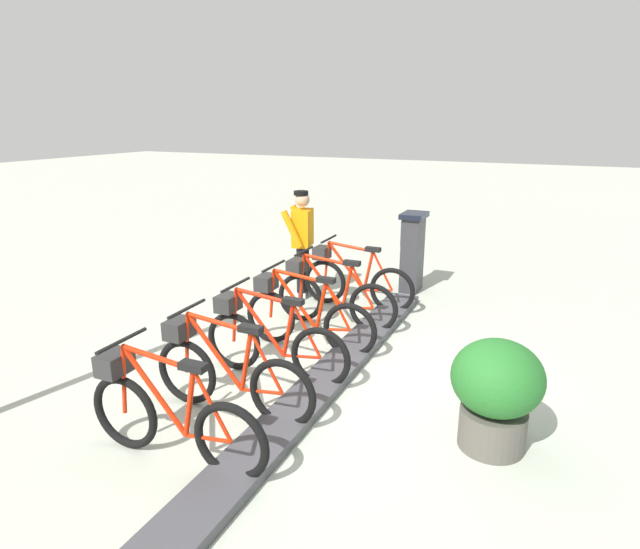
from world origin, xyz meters
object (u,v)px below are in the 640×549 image
bike_docked_1 (331,295)px  bike_docked_5 (167,414)px  bike_docked_2 (303,315)px  bike_docked_0 (353,279)px  bike_docked_4 (225,372)px  bike_docked_3 (269,340)px  worker_near_rack (302,240)px  payment_kiosk (412,251)px  planter_bush (496,389)px

bike_docked_1 → bike_docked_5: (0.00, 3.26, 0.00)m
bike_docked_1 → bike_docked_2: size_ratio=1.00×
bike_docked_0 → bike_docked_5: bearing=90.0°
bike_docked_2 → bike_docked_4: (0.00, 1.63, 0.00)m
bike_docked_1 → bike_docked_4: (0.00, 2.44, 0.00)m
bike_docked_1 → bike_docked_3: size_ratio=1.00×
bike_docked_4 → worker_near_rack: bearing=-75.2°
bike_docked_1 → bike_docked_5: bearing=90.0°
bike_docked_4 → worker_near_rack: size_ratio=1.04×
payment_kiosk → bike_docked_4: (0.57, 4.38, -0.24)m
bike_docked_4 → bike_docked_2: bearing=-90.0°
bike_docked_1 → worker_near_rack: worker_near_rack is taller
bike_docked_2 → bike_docked_5: size_ratio=1.00×
bike_docked_5 → worker_near_rack: worker_near_rack is taller
payment_kiosk → worker_near_rack: 1.79m
payment_kiosk → planter_bush: (-1.79, 3.88, -0.12)m
bike_docked_1 → planter_bush: (-2.37, 1.94, 0.11)m
payment_kiosk → bike_docked_5: 5.23m
bike_docked_2 → planter_bush: bearing=154.5°
bike_docked_1 → worker_near_rack: (0.89, -0.93, 0.48)m
worker_near_rack → planter_bush: worker_near_rack is taller
bike_docked_0 → worker_near_rack: worker_near_rack is taller
bike_docked_3 → worker_near_rack: worker_near_rack is taller
bike_docked_0 → worker_near_rack: size_ratio=1.04×
payment_kiosk → bike_docked_2: payment_kiosk is taller
bike_docked_1 → planter_bush: size_ratio=1.77×
bike_docked_2 → bike_docked_4: bearing=90.0°
payment_kiosk → bike_docked_5: bearing=83.7°
bike_docked_0 → bike_docked_4: bearing=90.0°
payment_kiosk → bike_docked_2: size_ratio=0.74×
bike_docked_5 → planter_bush: size_ratio=1.77×
bike_docked_3 → bike_docked_4: size_ratio=1.00×
bike_docked_1 → payment_kiosk: bearing=-106.4°
bike_docked_4 → worker_near_rack: 3.53m
payment_kiosk → bike_docked_2: (0.57, 2.75, -0.24)m
bike_docked_0 → bike_docked_1: 0.81m
bike_docked_2 → payment_kiosk: bearing=-101.7°
bike_docked_0 → bike_docked_2: size_ratio=1.00×
bike_docked_4 → planter_bush: bearing=-168.0°
bike_docked_1 → bike_docked_5: same height
bike_docked_2 → worker_near_rack: (0.89, -1.75, 0.48)m
bike_docked_1 → bike_docked_5: size_ratio=1.00×
bike_docked_3 → planter_bush: 2.39m
bike_docked_5 → planter_bush: (-2.37, -1.32, 0.11)m
bike_docked_3 → bike_docked_5: size_ratio=1.00×
bike_docked_5 → planter_bush: 2.71m
bike_docked_4 → bike_docked_5: bearing=90.0°
bike_docked_1 → worker_near_rack: size_ratio=1.04×
payment_kiosk → bike_docked_1: bearing=73.6°
bike_docked_0 → bike_docked_3: size_ratio=1.00×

